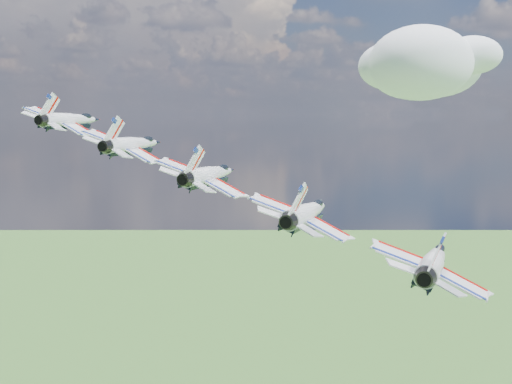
# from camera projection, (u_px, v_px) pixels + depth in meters

# --- Properties ---
(cloud_far) EXTENTS (60.05, 47.18, 23.59)m
(cloud_far) POSITION_uv_depth(u_px,v_px,m) (424.00, 59.00, 282.03)
(cloud_far) COLOR white
(jet_0) EXTENTS (13.57, 15.73, 7.00)m
(jet_0) POSITION_uv_depth(u_px,v_px,m) (71.00, 120.00, 86.89)
(jet_0) COLOR white
(jet_1) EXTENTS (13.57, 15.73, 7.00)m
(jet_1) POSITION_uv_depth(u_px,v_px,m) (134.00, 144.00, 78.72)
(jet_1) COLOR white
(jet_2) EXTENTS (13.57, 15.73, 7.00)m
(jet_2) POSITION_uv_depth(u_px,v_px,m) (210.00, 174.00, 70.54)
(jet_2) COLOR white
(jet_3) EXTENTS (13.57, 15.73, 7.00)m
(jet_3) POSITION_uv_depth(u_px,v_px,m) (307.00, 212.00, 62.37)
(jet_3) COLOR white
(jet_4) EXTENTS (13.57, 15.73, 7.00)m
(jet_4) POSITION_uv_depth(u_px,v_px,m) (434.00, 261.00, 54.19)
(jet_4) COLOR silver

